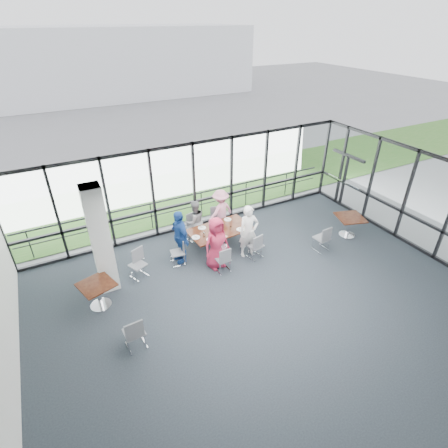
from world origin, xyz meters
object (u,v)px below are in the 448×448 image
side_table_left (97,288)px  diner_far_right (221,211)px  diner_end (180,236)px  diner_far_left (195,221)px  chair_main_end (178,252)px  chair_spare_r (322,238)px  chair_spare_lb (138,265)px  diner_near_right (249,232)px  chair_main_fr (219,220)px  chair_spare_la (134,332)px  side_table_right (350,220)px  chair_main_nr (255,246)px  diner_near_left (216,243)px  main_table (220,232)px  chair_main_nl (223,259)px  structural_column (101,240)px  chair_main_fl (192,228)px

side_table_left → diner_far_right: bearing=22.4°
diner_far_right → diner_end: size_ratio=0.91×
diner_far_left → chair_main_end: diner_far_left is taller
chair_spare_r → chair_spare_lb: bearing=161.6°
diner_near_right → chair_main_fr: bearing=102.8°
diner_far_right → chair_spare_la: bearing=26.2°
diner_end → chair_main_fr: size_ratio=2.01×
diner_far_left → chair_spare_lb: bearing=17.8°
side_table_right → chair_main_nr: size_ratio=1.26×
diner_far_left → diner_far_right: diner_far_right is taller
diner_near_left → chair_main_end: diner_near_left is taller
main_table → diner_far_left: diner_far_left is taller
diner_near_left → chair_spare_la: (-3.09, -1.87, -0.40)m
chair_spare_lb → chair_spare_r: bearing=143.2°
chair_main_nl → chair_spare_r: bearing=-11.5°
structural_column → diner_far_left: (3.18, 1.08, -0.84)m
chair_spare_la → main_table: bearing=33.1°
diner_end → chair_spare_r: bearing=65.0°
diner_near_left → diner_end: size_ratio=0.96×
chair_spare_r → diner_far_left: bearing=140.0°
diner_near_right → diner_end: bearing=168.2°
diner_far_left → chair_spare_la: (-3.10, -3.54, -0.30)m
diner_near_right → chair_main_end: 2.33m
side_table_right → diner_end: (-5.80, 1.40, 0.25)m
diner_end → chair_main_end: (-0.16, -0.13, -0.47)m
structural_column → chair_spare_r: 6.90m
main_table → chair_spare_r: bearing=-33.2°
diner_near_right → chair_spare_la: size_ratio=1.93×
diner_near_left → chair_spare_lb: bearing=157.0°
diner_far_left → diner_near_left: bearing=82.9°
structural_column → chair_spare_la: (0.08, -2.46, -1.14)m
structural_column → diner_end: (2.31, 0.23, -0.71)m
structural_column → diner_end: 2.43m
diner_near_left → chair_spare_r: size_ratio=1.89×
chair_spare_lb → chair_spare_r: size_ratio=0.97×
diner_far_left → chair_spare_la: 4.71m
side_table_right → chair_main_fl: chair_main_fl is taller
structural_column → diner_far_right: bearing=16.1°
chair_main_nr → chair_main_fl: size_ratio=0.99×
diner_near_right → diner_end: size_ratio=0.99×
side_table_left → chair_main_nr: bearing=-0.6°
structural_column → diner_far_left: bearing=18.7°
diner_far_right → chair_main_end: bearing=12.9°
chair_main_end → chair_spare_r: 4.75m
chair_main_fl → chair_spare_lb: chair_main_fl is taller
diner_near_left → chair_main_nr: 1.39m
diner_near_right → chair_main_nr: diner_near_right is taller
diner_far_left → chair_spare_r: diner_far_left is taller
side_table_right → main_table: bearing=162.2°
chair_main_nl → chair_spare_lb: size_ratio=0.96×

